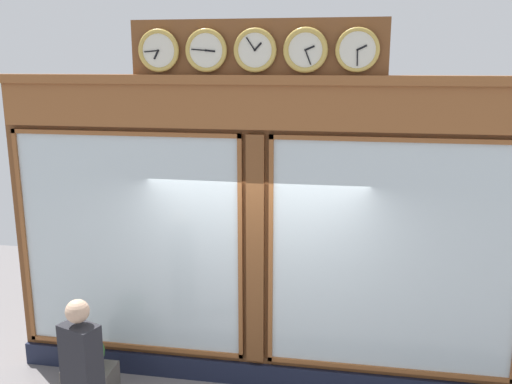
# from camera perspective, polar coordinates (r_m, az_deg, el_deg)

# --- Properties ---
(shop_facade) EXTENTS (6.10, 0.42, 4.23)m
(shop_facade) POSITION_cam_1_polar(r_m,az_deg,el_deg) (6.40, 0.19, -4.24)
(shop_facade) COLOR brown
(shop_facade) RESTS_ON ground_plane
(pedestrian) EXTENTS (0.41, 0.33, 1.69)m
(pedestrian) POSITION_cam_1_polar(r_m,az_deg,el_deg) (5.70, -17.44, -17.56)
(pedestrian) COLOR black
(pedestrian) RESTS_ON ground_plane
(planter_box) EXTENTS (0.56, 0.36, 0.44)m
(planter_box) POSITION_cam_1_polar(r_m,az_deg,el_deg) (6.93, -16.64, -18.41)
(planter_box) COLOR #4C4742
(planter_box) RESTS_ON ground_plane
(planter_shrub) EXTENTS (0.36, 0.36, 0.36)m
(planter_shrub) POSITION_cam_1_polar(r_m,az_deg,el_deg) (6.74, -16.87, -15.50)
(planter_shrub) COLOR #285623
(planter_shrub) RESTS_ON planter_box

